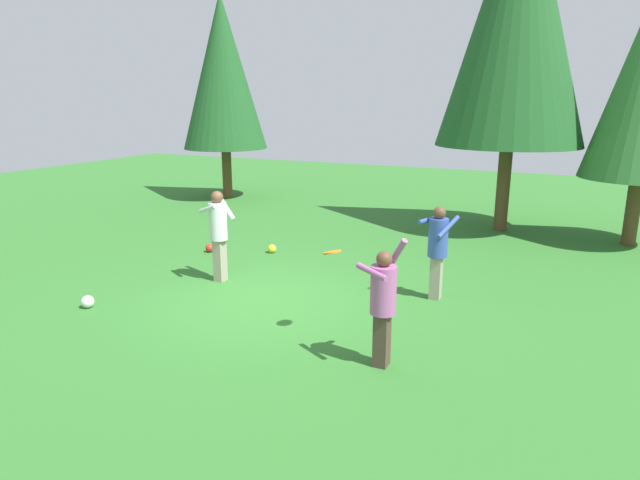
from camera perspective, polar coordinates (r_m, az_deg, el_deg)
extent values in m
plane|color=#2D6B28|center=(9.85, -5.83, -6.23)|extent=(40.00, 40.00, 0.00)
cube|color=#4C382D|center=(7.45, 6.41, -10.19)|extent=(0.19, 0.22, 0.74)
cylinder|color=#A85693|center=(7.19, 6.57, -5.15)|extent=(0.34, 0.34, 0.65)
sphere|color=brown|center=(7.06, 6.67, -1.96)|extent=(0.21, 0.21, 0.21)
cylinder|color=#A85693|center=(6.98, 5.40, -3.32)|extent=(0.52, 0.35, 0.12)
cylinder|color=#A85693|center=(7.19, 7.87, -1.55)|extent=(0.36, 0.25, 0.50)
cube|color=gray|center=(10.88, -10.31, -2.07)|extent=(0.19, 0.22, 0.83)
cylinder|color=silver|center=(10.69, -10.49, 1.91)|extent=(0.34, 0.34, 0.72)
sphere|color=brown|center=(10.60, -10.61, 4.37)|extent=(0.23, 0.23, 0.23)
cylinder|color=silver|center=(10.74, -9.61, 3.24)|extent=(0.53, 0.31, 0.42)
cylinder|color=silver|center=(10.54, -11.51, 3.18)|extent=(0.58, 0.34, 0.26)
cube|color=gray|center=(9.98, 11.90, -3.82)|extent=(0.19, 0.22, 0.78)
cylinder|color=#334C9E|center=(9.78, 12.12, 0.25)|extent=(0.34, 0.34, 0.68)
sphere|color=brown|center=(9.68, 12.26, 2.76)|extent=(0.22, 0.22, 0.22)
cylinder|color=#334C9E|center=(9.61, 13.14, 1.33)|extent=(0.30, 0.53, 0.34)
cylinder|color=#334C9E|center=(9.83, 11.28, 2.09)|extent=(0.31, 0.56, 0.10)
cylinder|color=orange|center=(7.95, 1.28, -1.26)|extent=(0.35, 0.35, 0.10)
sphere|color=white|center=(10.23, -22.90, -5.89)|extent=(0.22, 0.22, 0.22)
sphere|color=red|center=(13.02, -11.33, -0.81)|extent=(0.20, 0.20, 0.20)
sphere|color=yellow|center=(12.75, -4.98, -0.90)|extent=(0.20, 0.20, 0.20)
cylinder|color=brown|center=(15.12, 29.91, 5.00)|extent=(0.33, 0.33, 2.96)
cylinder|color=brown|center=(19.87, -9.68, 8.88)|extent=(0.33, 0.33, 3.20)
cone|color=#1E5123|center=(19.80, -10.02, 16.73)|extent=(2.88, 2.88, 5.12)
cylinder|color=brown|center=(15.39, 18.68, 8.46)|extent=(0.35, 0.35, 4.11)
cone|color=#1E5123|center=(15.47, 19.79, 21.42)|extent=(3.70, 3.70, 6.58)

